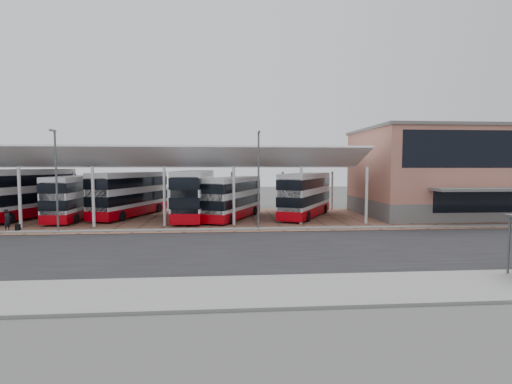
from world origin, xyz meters
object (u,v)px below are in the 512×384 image
(bus_3, at_px, (195,195))
(bus_5, at_px, (306,195))
(pedestrian, at_px, (7,220))
(terminal, at_px, (448,172))
(bus_4, at_px, (233,198))
(bus_1, at_px, (77,198))
(bus_2, at_px, (131,194))
(bus_0, at_px, (27,194))

(bus_3, height_order, bus_5, bus_3)
(bus_3, distance_m, pedestrian, 15.74)
(terminal, relative_size, bus_4, 1.83)
(bus_1, relative_size, bus_2, 0.91)
(bus_0, xyz_separation_m, bus_3, (16.71, -1.21, -0.08))
(bus_2, distance_m, bus_3, 7.04)
(bus_3, distance_m, bus_5, 11.32)
(bus_4, xyz_separation_m, pedestrian, (-18.13, -5.80, -1.14))
(terminal, relative_size, bus_3, 1.58)
(terminal, height_order, bus_0, terminal)
(bus_3, bearing_deg, bus_1, -178.29)
(bus_0, height_order, bus_4, bus_0)
(bus_0, relative_size, bus_5, 1.14)
(bus_1, bearing_deg, bus_0, 171.98)
(terminal, height_order, bus_2, terminal)
(bus_3, distance_m, bus_4, 3.93)
(terminal, relative_size, bus_5, 1.72)
(bus_2, bearing_deg, pedestrian, -113.26)
(terminal, distance_m, bus_5, 15.69)
(bus_1, xyz_separation_m, bus_3, (11.59, -0.44, 0.25))
(pedestrian, bearing_deg, bus_3, -58.98)
(bus_1, distance_m, bus_2, 5.08)
(bus_1, relative_size, bus_3, 0.88)
(bus_1, bearing_deg, terminal, 0.92)
(terminal, xyz_separation_m, bus_3, (-26.82, -0.67, -2.25))
(bus_2, bearing_deg, terminal, 16.11)
(bus_4, bearing_deg, bus_2, -170.81)
(bus_4, height_order, pedestrian, bus_4)
(bus_0, relative_size, bus_4, 1.21)
(bus_1, xyz_separation_m, bus_5, (22.90, -0.19, 0.12))
(bus_1, distance_m, pedestrian, 7.51)
(bus_2, height_order, bus_4, bus_2)
(bus_3, bearing_deg, bus_5, 5.10)
(pedestrian, bearing_deg, bus_2, -35.01)
(bus_4, bearing_deg, bus_5, 30.27)
(bus_1, height_order, pedestrian, bus_1)
(bus_4, bearing_deg, bus_1, -160.85)
(bus_3, relative_size, pedestrian, 6.45)
(bus_4, distance_m, pedestrian, 19.07)
(bus_2, relative_size, bus_4, 1.12)
(bus_0, relative_size, bus_2, 1.08)
(bus_2, distance_m, bus_5, 18.16)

